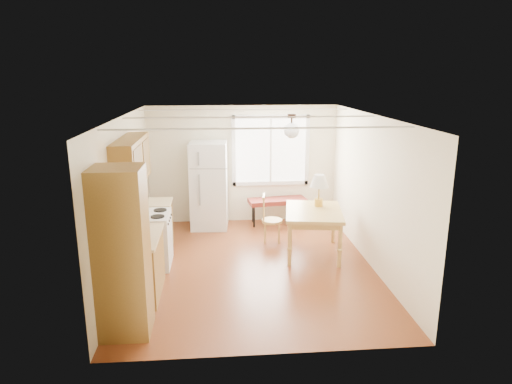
{
  "coord_description": "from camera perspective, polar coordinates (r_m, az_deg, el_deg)",
  "views": [
    {
      "loc": [
        -0.53,
        -7.08,
        3.14
      ],
      "look_at": [
        0.12,
        0.52,
        1.15
      ],
      "focal_mm": 32.0,
      "sensor_mm": 36.0,
      "label": 1
    }
  ],
  "objects": [
    {
      "name": "kettle",
      "position": [
        7.04,
        -15.11,
        -3.57
      ],
      "size": [
        0.13,
        0.13,
        0.25
      ],
      "color": "red",
      "rests_on": "kitchen_run"
    },
    {
      "name": "bench",
      "position": [
        9.7,
        2.68,
        -1.21
      ],
      "size": [
        1.27,
        0.62,
        0.56
      ],
      "rotation": [
        0.0,
        0.0,
        0.15
      ],
      "color": "maroon",
      "rests_on": "ground"
    },
    {
      "name": "room_shell",
      "position": [
        7.35,
        -0.58,
        -0.29
      ],
      "size": [
        4.6,
        5.6,
        2.62
      ],
      "color": "#5A2612",
      "rests_on": "ground"
    },
    {
      "name": "coffee_maker",
      "position": [
        6.46,
        -15.27,
        -4.93
      ],
      "size": [
        0.24,
        0.28,
        0.37
      ],
      "rotation": [
        0.0,
        0.0,
        -0.25
      ],
      "color": "black",
      "rests_on": "kitchen_run"
    },
    {
      "name": "chair",
      "position": [
        8.72,
        1.49,
        -2.94
      ],
      "size": [
        0.41,
        0.4,
        0.9
      ],
      "rotation": [
        0.0,
        0.0,
        -0.14
      ],
      "color": "#B58E45",
      "rests_on": "ground"
    },
    {
      "name": "dining_table",
      "position": [
        8.11,
        7.21,
        -2.98
      ],
      "size": [
        1.16,
        1.43,
        0.81
      ],
      "rotation": [
        0.0,
        0.0,
        -0.16
      ],
      "color": "#B58E45",
      "rests_on": "ground"
    },
    {
      "name": "table_lamp",
      "position": [
        8.25,
        7.91,
        1.07
      ],
      "size": [
        0.33,
        0.33,
        0.58
      ],
      "rotation": [
        0.0,
        0.0,
        0.17
      ],
      "color": "#B5923A",
      "rests_on": "dining_table"
    },
    {
      "name": "pendant_light",
      "position": [
        7.64,
        4.46,
        7.77
      ],
      "size": [
        0.26,
        0.26,
        0.4
      ],
      "color": "#301C15",
      "rests_on": "room_shell"
    },
    {
      "name": "window_unit",
      "position": [
        9.75,
        1.84,
        5.22
      ],
      "size": [
        1.64,
        0.05,
        1.51
      ],
      "color": "white",
      "rests_on": "room_shell"
    },
    {
      "name": "kitchen_run",
      "position": [
        6.95,
        -14.48,
        -5.2
      ],
      "size": [
        0.65,
        3.4,
        2.2
      ],
      "color": "brown",
      "rests_on": "ground"
    },
    {
      "name": "refrigerator",
      "position": [
        9.47,
        -5.89,
        0.85
      ],
      "size": [
        0.79,
        0.79,
        1.8
      ],
      "rotation": [
        0.0,
        0.0,
        -0.07
      ],
      "color": "white",
      "rests_on": "ground"
    }
  ]
}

